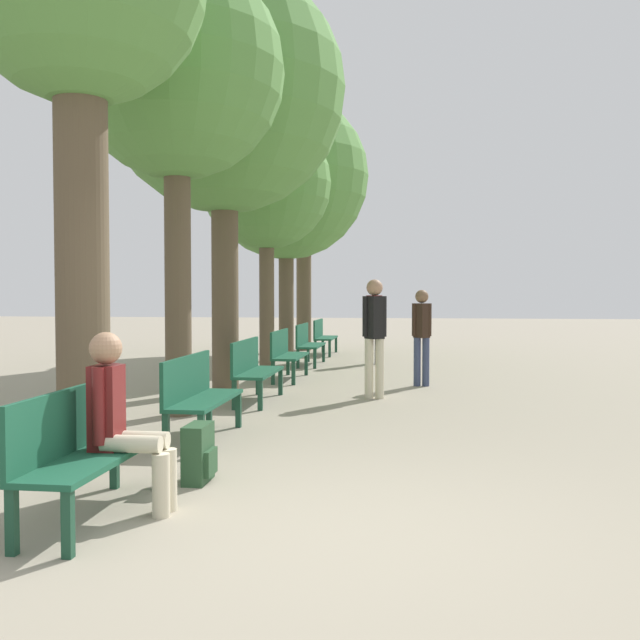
{
  "coord_description": "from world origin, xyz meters",
  "views": [
    {
      "loc": [
        0.7,
        -4.43,
        1.53
      ],
      "look_at": [
        -0.32,
        3.41,
        1.23
      ],
      "focal_mm": 40.0,
      "sensor_mm": 36.0,
      "label": 1
    }
  ],
  "objects": [
    {
      "name": "bench_row_0",
      "position": [
        -1.53,
        0.12,
        0.5
      ],
      "size": [
        0.44,
        1.53,
        0.88
      ],
      "color": "#195138",
      "rests_on": "ground_plane"
    },
    {
      "name": "pedestrian_near",
      "position": [
        -0.12,
        11.01,
        0.99
      ],
      "size": [
        0.35,
        0.31,
        1.73
      ],
      "color": "#384260",
      "rests_on": "ground_plane"
    },
    {
      "name": "tree_row_3",
      "position": [
        -2.21,
        9.6,
        3.68
      ],
      "size": [
        2.6,
        2.6,
        5.02
      ],
      "color": "brown",
      "rests_on": "ground_plane"
    },
    {
      "name": "ground_plane",
      "position": [
        0.0,
        0.0,
        0.0
      ],
      "size": [
        80.0,
        80.0,
        0.0
      ],
      "primitive_type": "plane",
      "color": "gray"
    },
    {
      "name": "tree_row_1",
      "position": [
        -2.21,
        4.15,
        4.24
      ],
      "size": [
        2.68,
        2.68,
        5.63
      ],
      "color": "brown",
      "rests_on": "ground_plane"
    },
    {
      "name": "person_seated",
      "position": [
        -1.3,
        0.28,
        0.67
      ],
      "size": [
        0.59,
        0.34,
        1.26
      ],
      "color": "beige",
      "rests_on": "ground_plane"
    },
    {
      "name": "bench_row_3",
      "position": [
        -1.53,
        7.96,
        0.5
      ],
      "size": [
        0.44,
        1.53,
        0.88
      ],
      "color": "#195138",
      "rests_on": "ground_plane"
    },
    {
      "name": "bench_row_4",
      "position": [
        -1.53,
        10.58,
        0.5
      ],
      "size": [
        0.44,
        1.53,
        0.88
      ],
      "color": "#195138",
      "rests_on": "ground_plane"
    },
    {
      "name": "pedestrian_far",
      "position": [
        0.85,
        7.39,
        0.91
      ],
      "size": [
        0.32,
        0.28,
        1.59
      ],
      "color": "#384260",
      "rests_on": "ground_plane"
    },
    {
      "name": "tree_row_2",
      "position": [
        -2.21,
        6.4,
        4.63
      ],
      "size": [
        3.77,
        3.77,
        6.54
      ],
      "color": "brown",
      "rests_on": "ground_plane"
    },
    {
      "name": "bench_row_1",
      "position": [
        -1.53,
        2.74,
        0.5
      ],
      "size": [
        0.44,
        1.53,
        0.88
      ],
      "color": "#195138",
      "rests_on": "ground_plane"
    },
    {
      "name": "backpack",
      "position": [
        -1.01,
        1.11,
        0.23
      ],
      "size": [
        0.21,
        0.37,
        0.47
      ],
      "color": "#284C2D",
      "rests_on": "ground_plane"
    },
    {
      "name": "tree_row_4",
      "position": [
        -2.21,
        11.83,
        4.19
      ],
      "size": [
        3.8,
        3.8,
        6.11
      ],
      "color": "brown",
      "rests_on": "ground_plane"
    },
    {
      "name": "pedestrian_mid",
      "position": [
        0.15,
        5.9,
        0.99
      ],
      "size": [
        0.35,
        0.31,
        1.73
      ],
      "color": "beige",
      "rests_on": "ground_plane"
    },
    {
      "name": "tree_row_5",
      "position": [
        -2.21,
        14.53,
        4.36
      ],
      "size": [
        3.03,
        3.03,
        5.93
      ],
      "color": "brown",
      "rests_on": "ground_plane"
    },
    {
      "name": "bench_row_2",
      "position": [
        -1.53,
        5.35,
        0.5
      ],
      "size": [
        0.44,
        1.53,
        0.88
      ],
      "color": "#195138",
      "rests_on": "ground_plane"
    },
    {
      "name": "bench_row_5",
      "position": [
        -1.53,
        13.19,
        0.5
      ],
      "size": [
        0.44,
        1.53,
        0.88
      ],
      "color": "#195138",
      "rests_on": "ground_plane"
    }
  ]
}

